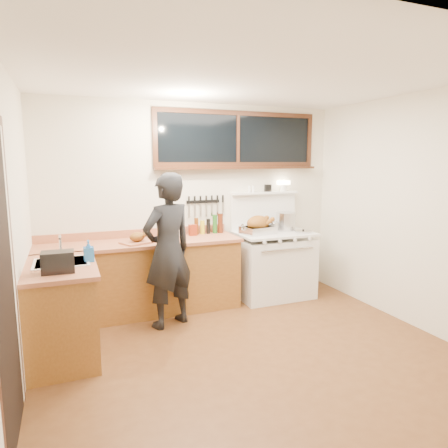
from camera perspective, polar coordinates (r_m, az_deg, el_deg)
name	(u,v)px	position (r m, az deg, el deg)	size (l,w,h in m)	color
ground_plane	(251,354)	(4.12, 3.91, -17.98)	(4.00, 3.50, 0.02)	#553016
room_shell	(253,184)	(3.68, 4.19, 5.72)	(4.10, 3.60, 2.65)	beige
counter_back	(141,277)	(5.03, -11.71, -7.41)	(2.44, 0.64, 1.00)	brown
counter_left	(62,310)	(4.18, -22.12, -11.37)	(0.64, 1.09, 0.90)	brown
sink_unit	(62,268)	(4.14, -22.18, -5.84)	(0.50, 0.45, 0.37)	white
vintage_stove	(273,263)	(5.57, 7.02, -5.54)	(1.02, 0.74, 1.58)	white
back_window	(238,145)	(5.49, 2.02, 11.15)	(2.32, 0.13, 0.77)	black
left_doorway	(5,285)	(2.89, -28.80, -7.67)	(0.02, 1.04, 2.17)	black
knife_strip	(205,202)	(5.35, -2.78, 3.11)	(0.52, 0.03, 0.28)	black
man	(168,251)	(4.50, -8.00, -3.81)	(0.75, 0.63, 1.74)	black
soap_bottle	(89,251)	(4.05, -18.78, -3.65)	(0.10, 0.10, 0.21)	#2367B0
toaster	(58,262)	(3.76, -22.64, -5.02)	(0.27, 0.19, 0.19)	black
cutting_board	(138,239)	(4.81, -12.24, -2.08)	(0.43, 0.38, 0.13)	#AA6343
roast_turkey	(258,226)	(5.32, 4.93, -0.30)	(0.47, 0.39, 0.24)	silver
stockpot	(286,221)	(5.61, 8.83, 0.37)	(0.34, 0.34, 0.25)	silver
saucepan	(274,226)	(5.59, 7.18, -0.32)	(0.16, 0.28, 0.12)	silver
pot_lid	(303,231)	(5.52, 11.25, -1.03)	(0.27, 0.27, 0.04)	silver
coffee_tin	(193,230)	(5.19, -4.48, -0.87)	(0.10, 0.08, 0.14)	maroon
pitcher	(180,229)	(5.18, -6.27, -0.68)	(0.12, 0.12, 0.19)	white
bottle_cluster	(210,225)	(5.31, -1.95, -0.14)	(0.40, 0.07, 0.26)	black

